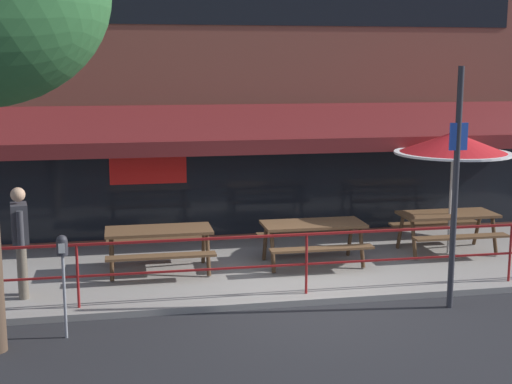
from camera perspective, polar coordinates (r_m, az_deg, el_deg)
name	(u,v)px	position (r m, az deg, el deg)	size (l,w,h in m)	color
ground_plane	(311,306)	(11.02, 4.42, -9.08)	(120.00, 120.00, 0.00)	#232326
patio_deck	(282,267)	(12.85, 2.07, -5.98)	(15.00, 4.00, 0.10)	gray
restaurant_building	(258,65)	(14.51, 0.17, 10.09)	(15.00, 1.60, 7.24)	brown
patio_railing	(307,250)	(11.06, 4.07, -4.66)	(13.84, 0.04, 0.97)	maroon
picnic_table_left	(159,238)	(12.28, -7.77, -3.67)	(1.80, 1.42, 0.76)	brown
picnic_table_centre	(313,231)	(12.68, 4.58, -3.16)	(1.80, 1.42, 0.76)	brown
picnic_table_right	(447,221)	(13.92, 15.06, -2.27)	(1.80, 1.42, 0.76)	brown
patio_umbrella_right	(453,144)	(13.61, 15.49, 3.73)	(2.14, 2.14, 2.38)	#B7B2A8
pedestrian_walking	(20,236)	(11.40, -18.34, -3.38)	(0.30, 0.61, 1.71)	#665B4C
parking_meter_near	(62,255)	(9.77, -15.22, -4.90)	(0.15, 0.16, 1.42)	gray
street_sign_pole	(455,186)	(10.86, 15.67, 0.43)	(0.28, 0.09, 3.61)	#2D2D33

